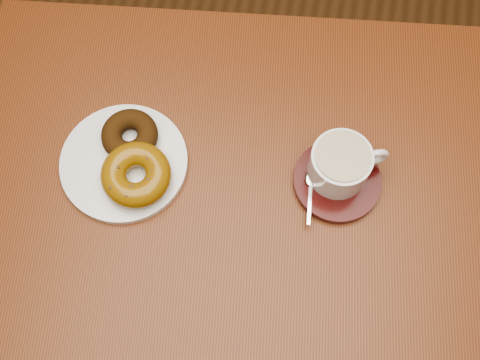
% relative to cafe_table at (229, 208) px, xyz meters
% --- Properties ---
extents(ground, '(6.00, 6.00, 0.00)m').
position_rel_cafe_table_xyz_m(ground, '(0.15, -0.08, -0.69)').
color(ground, '#52321A').
rests_on(ground, ground).
extents(cafe_table, '(0.95, 0.76, 0.82)m').
position_rel_cafe_table_xyz_m(cafe_table, '(0.00, 0.00, 0.00)').
color(cafe_table, '#612F14').
rests_on(cafe_table, ground).
extents(donut_plate, '(0.25, 0.25, 0.01)m').
position_rel_cafe_table_xyz_m(donut_plate, '(-0.17, -0.00, 0.14)').
color(donut_plate, silver).
rests_on(donut_plate, cafe_table).
extents(donut_cinnamon, '(0.09, 0.09, 0.03)m').
position_rel_cafe_table_xyz_m(donut_cinnamon, '(-0.17, 0.04, 0.16)').
color(donut_cinnamon, '#351F0A').
rests_on(donut_cinnamon, donut_plate).
extents(donut_caramel, '(0.15, 0.15, 0.04)m').
position_rel_cafe_table_xyz_m(donut_caramel, '(-0.14, -0.03, 0.16)').
color(donut_caramel, '#82580E').
rests_on(donut_caramel, donut_plate).
extents(saucer, '(0.17, 0.17, 0.01)m').
position_rel_cafe_table_xyz_m(saucer, '(0.17, 0.03, 0.14)').
color(saucer, '#340807').
rests_on(saucer, cafe_table).
extents(coffee_cup, '(0.12, 0.09, 0.07)m').
position_rel_cafe_table_xyz_m(coffee_cup, '(0.17, 0.05, 0.18)').
color(coffee_cup, silver).
rests_on(coffee_cup, saucer).
extents(teaspoon, '(0.02, 0.09, 0.01)m').
position_rel_cafe_table_xyz_m(teaspoon, '(0.13, 0.02, 0.15)').
color(teaspoon, silver).
rests_on(teaspoon, saucer).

